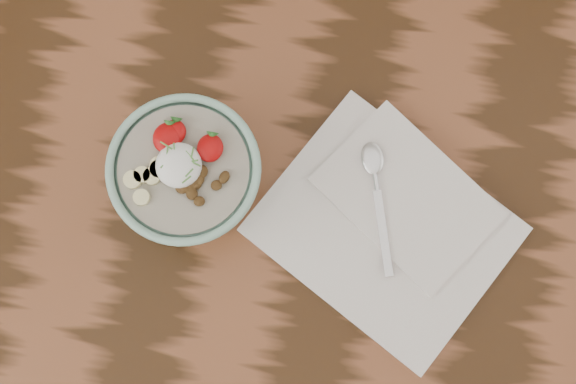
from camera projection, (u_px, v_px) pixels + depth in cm
name	position (u px, v px, depth cm)	size (l,w,h in cm)	color
table	(318.00, 303.00, 102.89)	(160.00, 90.00, 75.00)	#331D0C
breakfast_bowl	(187.00, 175.00, 90.48)	(17.05, 17.05, 11.56)	#87B5A2
napkin	(389.00, 223.00, 94.67)	(34.42, 32.41, 1.67)	silver
spoon	(375.00, 177.00, 94.31)	(6.29, 15.92, 0.84)	silver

